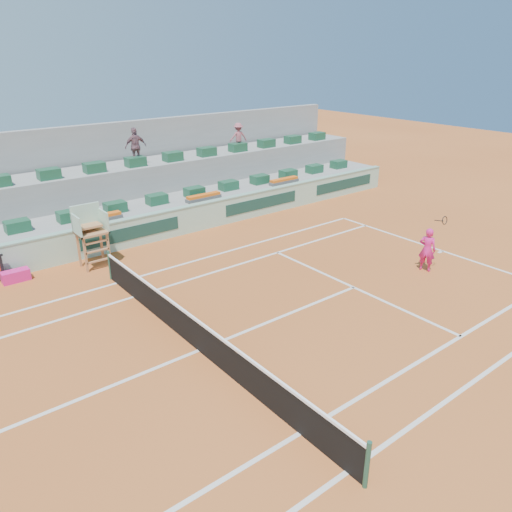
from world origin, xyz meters
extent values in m
plane|color=#A04D1F|center=(0.00, 0.00, 0.00)|extent=(90.00, 90.00, 0.00)
cube|color=gray|center=(0.00, 10.70, 0.60)|extent=(36.00, 4.00, 1.20)
cube|color=gray|center=(0.00, 12.30, 1.30)|extent=(36.00, 2.40, 2.60)
cube|color=gray|center=(0.00, 13.90, 2.20)|extent=(36.00, 0.40, 4.40)
cube|color=#DD1C7B|center=(-2.76, 7.88, 0.21)|extent=(0.94, 0.42, 0.42)
imported|color=#744D58|center=(4.17, 11.88, 3.48)|extent=(1.07, 0.52, 1.76)
imported|color=#9A4D58|center=(10.16, 11.85, 3.34)|extent=(1.07, 0.80, 1.48)
cube|color=silver|center=(11.88, 0.00, 0.01)|extent=(0.12, 10.97, 0.01)
cube|color=silver|center=(0.00, -5.49, 0.01)|extent=(23.77, 0.12, 0.01)
cube|color=silver|center=(0.00, 5.49, 0.01)|extent=(23.77, 0.12, 0.01)
cube|color=silver|center=(0.00, -4.12, 0.01)|extent=(23.77, 0.12, 0.01)
cube|color=silver|center=(0.00, 4.12, 0.01)|extent=(23.77, 0.12, 0.01)
cube|color=silver|center=(6.40, 0.00, 0.01)|extent=(0.12, 8.23, 0.01)
cube|color=silver|center=(0.00, 0.00, 0.01)|extent=(12.80, 0.12, 0.01)
cube|color=silver|center=(11.73, 0.00, 0.01)|extent=(0.30, 0.12, 0.01)
cube|color=black|center=(0.00, 0.00, 0.46)|extent=(0.03, 11.87, 0.92)
cube|color=white|center=(0.00, 0.00, 0.95)|extent=(0.06, 11.87, 0.07)
cylinder|color=#1E4835|center=(0.00, -5.94, 0.55)|extent=(0.10, 0.10, 1.10)
cylinder|color=#1E4835|center=(0.00, 5.94, 0.55)|extent=(0.10, 0.10, 1.10)
cube|color=#9EC7AE|center=(0.00, 8.50, 0.60)|extent=(36.00, 0.30, 1.20)
cube|color=#79A38F|center=(0.00, 8.50, 1.23)|extent=(36.00, 0.34, 0.06)
cube|color=#153B33|center=(2.00, 8.34, 0.65)|extent=(4.40, 0.02, 0.56)
cube|color=#153B33|center=(9.00, 8.34, 0.65)|extent=(4.40, 0.02, 0.56)
cube|color=#153B33|center=(15.00, 8.34, 0.65)|extent=(4.40, 0.02, 0.56)
cube|color=#A1683D|center=(-0.45, 7.05, 0.68)|extent=(0.08, 0.08, 1.35)
cube|color=#A1683D|center=(0.45, 7.05, 0.68)|extent=(0.08, 0.08, 1.35)
cube|color=#A1683D|center=(-0.45, 7.75, 0.68)|extent=(0.08, 0.08, 1.35)
cube|color=#A1683D|center=(0.45, 7.75, 0.68)|extent=(0.08, 0.08, 1.35)
cube|color=#A1683D|center=(0.00, 7.40, 1.39)|extent=(1.10, 0.90, 0.08)
cube|color=#9EC7AE|center=(0.00, 7.78, 1.90)|extent=(1.10, 0.08, 1.00)
cube|color=#9EC7AE|center=(-0.52, 7.40, 1.75)|extent=(0.06, 0.90, 0.80)
cube|color=#9EC7AE|center=(0.52, 7.40, 1.75)|extent=(0.06, 0.90, 0.80)
cube|color=#A1683D|center=(0.00, 7.50, 1.63)|extent=(0.80, 0.60, 0.08)
cube|color=#A1683D|center=(0.00, 7.05, 0.35)|extent=(0.90, 0.08, 0.06)
cube|color=#A1683D|center=(0.00, 7.05, 0.75)|extent=(0.90, 0.08, 0.06)
cube|color=#A1683D|center=(0.00, 7.05, 1.10)|extent=(0.90, 0.08, 0.06)
cube|color=#184A30|center=(-2.00, 9.80, 1.42)|extent=(0.90, 0.60, 0.44)
cube|color=#184A30|center=(0.00, 9.80, 1.42)|extent=(0.90, 0.60, 0.44)
cube|color=#184A30|center=(2.00, 9.80, 1.42)|extent=(0.90, 0.60, 0.44)
cube|color=#184A30|center=(4.00, 9.80, 1.42)|extent=(0.90, 0.60, 0.44)
cube|color=#184A30|center=(6.00, 9.80, 1.42)|extent=(0.90, 0.60, 0.44)
cube|color=#184A30|center=(8.00, 9.80, 1.42)|extent=(0.90, 0.60, 0.44)
cube|color=#184A30|center=(10.00, 9.80, 1.42)|extent=(0.90, 0.60, 0.44)
cube|color=#184A30|center=(12.00, 9.80, 1.42)|extent=(0.90, 0.60, 0.44)
cube|color=#184A30|center=(14.00, 9.80, 1.42)|extent=(0.90, 0.60, 0.44)
cube|color=#184A30|center=(16.00, 9.80, 1.42)|extent=(0.90, 0.60, 0.44)
cube|color=#184A30|center=(0.00, 11.70, 2.82)|extent=(0.90, 0.60, 0.44)
cube|color=#184A30|center=(2.00, 11.70, 2.82)|extent=(0.90, 0.60, 0.44)
cube|color=#184A30|center=(4.00, 11.70, 2.82)|extent=(0.90, 0.60, 0.44)
cube|color=#184A30|center=(6.00, 11.70, 2.82)|extent=(0.90, 0.60, 0.44)
cube|color=#184A30|center=(8.00, 11.70, 2.82)|extent=(0.90, 0.60, 0.44)
cube|color=#184A30|center=(10.00, 11.70, 2.82)|extent=(0.90, 0.60, 0.44)
cube|color=#184A30|center=(12.00, 11.70, 2.82)|extent=(0.90, 0.60, 0.44)
cube|color=#184A30|center=(14.00, 11.70, 2.82)|extent=(0.90, 0.60, 0.44)
cube|color=#184A30|center=(16.00, 11.70, 2.82)|extent=(0.90, 0.60, 0.44)
cube|color=#4F4F4F|center=(1.00, 9.00, 1.28)|extent=(1.80, 0.36, 0.16)
cube|color=#DC5812|center=(1.00, 9.00, 1.42)|extent=(1.70, 0.32, 0.12)
cube|color=#4F4F4F|center=(6.00, 9.00, 1.28)|extent=(1.80, 0.36, 0.16)
cube|color=#DC5812|center=(6.00, 9.00, 1.42)|extent=(1.70, 0.32, 0.12)
cube|color=#4F4F4F|center=(11.00, 9.00, 1.28)|extent=(1.80, 0.36, 0.16)
cube|color=#DC5812|center=(11.00, 9.00, 1.42)|extent=(1.70, 0.32, 0.12)
cube|color=black|center=(-3.10, 8.17, 0.50)|extent=(0.10, 0.10, 1.00)
imported|color=#DD1C7B|center=(9.64, -0.66, 0.84)|extent=(0.58, 0.71, 1.68)
cylinder|color=black|center=(9.64, -0.96, 2.05)|extent=(0.03, 0.35, 0.09)
torus|color=black|center=(9.64, -1.18, 2.12)|extent=(0.31, 0.08, 0.31)
camera|label=1|loc=(-6.04, -10.23, 7.76)|focal=35.00mm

